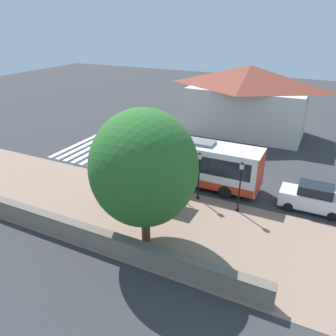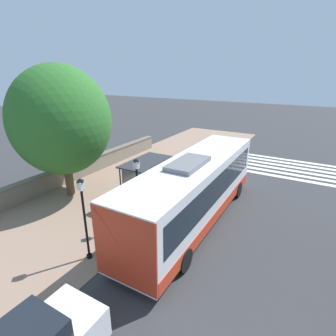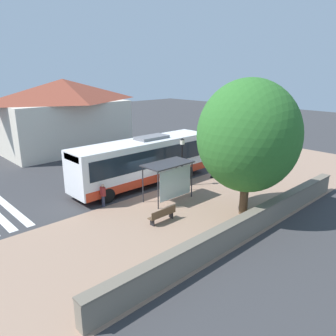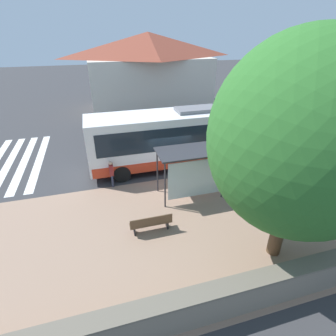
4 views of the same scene
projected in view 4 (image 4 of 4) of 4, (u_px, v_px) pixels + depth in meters
name	position (u px, v px, depth m)	size (l,w,h in m)	color
ground_plane	(172.00, 178.00, 15.78)	(120.00, 120.00, 0.00)	#353538
sidewalk_plaza	(201.00, 226.00, 11.96)	(9.00, 44.00, 0.02)	#937560
crosswalk_stripes	(1.00, 164.00, 17.46)	(9.00, 5.25, 0.01)	silver
stone_wall	(252.00, 292.00, 8.23)	(0.60, 20.00, 1.27)	slate
background_building	(149.00, 71.00, 28.29)	(7.53, 13.26, 7.70)	beige
bus	(183.00, 136.00, 16.62)	(2.77, 11.76, 3.70)	white
bus_shelter	(192.00, 160.00, 13.09)	(1.82, 3.41, 2.61)	#2D2D33
pedestrian	(112.00, 172.00, 14.54)	(0.34, 0.22, 1.58)	#2D3347
bench	(151.00, 223.00, 11.40)	(0.40, 1.86, 0.88)	brown
street_lamp_near	(278.00, 138.00, 15.41)	(0.28, 0.28, 3.76)	black
street_lamp_far	(227.00, 142.00, 14.99)	(0.28, 0.28, 3.75)	black
shade_tree	(302.00, 139.00, 8.27)	(5.99, 5.99, 8.18)	brown
parked_car_behind_bus	(307.00, 137.00, 19.24)	(1.94, 4.32, 1.96)	silver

